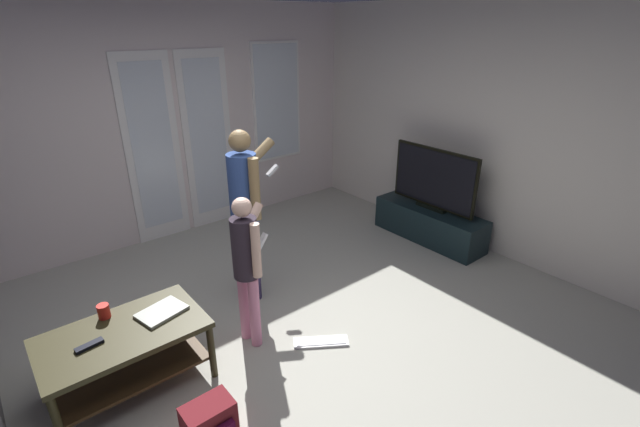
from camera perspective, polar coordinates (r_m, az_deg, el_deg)
name	(u,v)px	position (r m, az deg, el deg)	size (l,w,h in m)	color
ground_plane	(274,351)	(3.66, -6.02, -17.33)	(5.78, 5.21, 0.02)	#ABAA9D
wall_back_with_doors	(144,130)	(5.27, -21.84, 10.07)	(5.78, 0.09, 2.66)	silver
wall_right_plain	(494,133)	(5.04, 21.71, 9.71)	(0.06, 5.21, 2.63)	silver
coffee_table	(125,346)	(3.39, -23.95, -15.50)	(1.05, 0.62, 0.48)	#302B16
tv_stand	(429,224)	(5.34, 14.02, -1.32)	(0.42, 1.34, 0.39)	black
flat_screen_tv	(434,179)	(5.14, 14.58, 4.34)	(0.08, 1.08, 0.72)	black
person_adult	(245,201)	(3.88, -9.66, 1.58)	(0.63, 0.46, 1.58)	#3C325A
person_child	(247,259)	(3.35, -9.50, -5.91)	(0.41, 0.37, 1.25)	pink
backpack	(210,421)	(3.07, -14.15, -24.68)	(0.31, 0.24, 0.24)	maroon
loose_keyboard	(321,342)	(3.69, 0.14, -16.33)	(0.44, 0.35, 0.02)	white
laptop_closed	(162,312)	(3.38, -19.87, -11.91)	(0.31, 0.22, 0.02)	#B4B8AD
cup_near_edge	(104,311)	(3.47, -26.28, -11.32)	(0.08, 0.08, 0.10)	red
tv_remote_black	(89,345)	(3.26, -27.77, -14.92)	(0.17, 0.05, 0.02)	black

